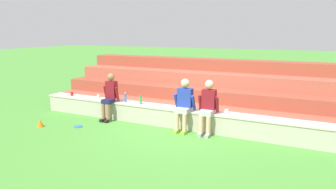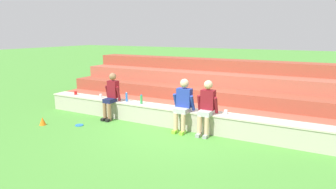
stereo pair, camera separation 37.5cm
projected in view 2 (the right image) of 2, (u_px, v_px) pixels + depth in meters
name	position (u px, v px, depth m)	size (l,w,h in m)	color
ground_plane	(177.00, 130.00, 7.78)	(80.00, 80.00, 0.00)	#4C9338
stone_seating_wall	(181.00, 117.00, 7.92)	(9.14, 0.49, 0.52)	#B7AF9E
brick_bleachers	(213.00, 90.00, 9.99)	(10.13, 3.16, 1.57)	#AA533F
person_far_left	(111.00, 95.00, 8.62)	(0.48, 0.57, 1.36)	#996B4C
person_left_of_center	(183.00, 103.00, 7.53)	(0.56, 0.54, 1.36)	#DBAD89
person_center	(207.00, 106.00, 7.28)	(0.52, 0.55, 1.36)	#DBAD89
water_bottle_mid_right	(141.00, 99.00, 8.39)	(0.07, 0.07, 0.26)	green
water_bottle_near_left	(127.00, 97.00, 8.65)	(0.06, 0.06, 0.28)	blue
plastic_cup_middle	(226.00, 112.00, 7.31)	(0.09, 0.09, 0.11)	white
plastic_cup_right_end	(76.00, 93.00, 9.64)	(0.09, 0.09, 0.11)	red
plastic_cup_left_end	(101.00, 96.00, 9.18)	(0.08, 0.08, 0.12)	white
frisbee	(79.00, 125.00, 8.12)	(0.22, 0.22, 0.02)	blue
sports_cone	(43.00, 121.00, 8.14)	(0.19, 0.19, 0.22)	orange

